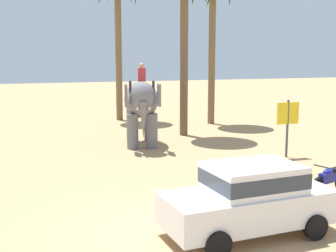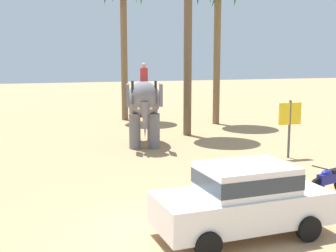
% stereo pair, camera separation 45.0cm
% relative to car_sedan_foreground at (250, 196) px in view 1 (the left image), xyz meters
% --- Properties ---
extents(ground_plane, '(120.00, 120.00, 0.00)m').
position_rel_car_sedan_foreground_xyz_m(ground_plane, '(-1.97, 0.82, -0.93)').
color(ground_plane, tan).
extents(car_sedan_foreground, '(4.19, 2.06, 1.70)m').
position_rel_car_sedan_foreground_xyz_m(car_sedan_foreground, '(0.00, 0.00, 0.00)').
color(car_sedan_foreground, white).
rests_on(car_sedan_foreground, ground).
extents(elephant_with_mahout, '(2.32, 4.01, 3.88)m').
position_rel_car_sedan_foreground_xyz_m(elephant_with_mahout, '(0.37, 10.94, 1.06)').
color(elephant_with_mahout, slate).
rests_on(elephant_with_mahout, ground).
extents(motorcycle_mid_row, '(1.75, 0.74, 0.94)m').
position_rel_car_sedan_foreground_xyz_m(motorcycle_mid_row, '(3.93, 2.01, -0.46)').
color(motorcycle_mid_row, black).
rests_on(motorcycle_mid_row, ground).
extents(signboard_yellow, '(1.00, 0.10, 2.40)m').
position_rel_car_sedan_foreground_xyz_m(signboard_yellow, '(5.45, 6.68, 0.76)').
color(signboard_yellow, '#4C4C51').
rests_on(signboard_yellow, ground).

